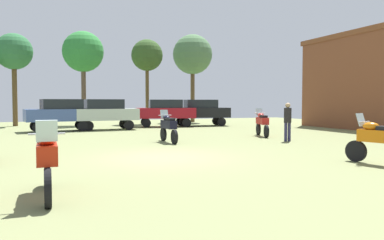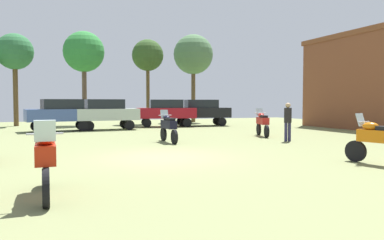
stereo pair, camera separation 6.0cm
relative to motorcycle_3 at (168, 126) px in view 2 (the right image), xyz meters
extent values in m
cube|color=olive|center=(-1.60, -4.36, -0.73)|extent=(44.00, 52.00, 0.02)
cylinder|color=black|center=(-0.01, 0.73, -0.40)|extent=(0.13, 0.63, 0.63)
cylinder|color=black|center=(0.02, -0.79, -0.40)|extent=(0.13, 0.63, 0.63)
cube|color=black|center=(0.00, -0.03, 0.09)|extent=(0.39, 1.30, 0.36)
ellipsoid|color=black|center=(-0.01, 0.26, 0.37)|extent=(0.33, 0.49, 0.24)
cube|color=black|center=(0.01, -0.25, 0.33)|extent=(0.31, 0.57, 0.12)
cube|color=silver|center=(-0.01, 0.59, 0.55)|extent=(0.36, 0.16, 0.39)
cylinder|color=#B7B7BC|center=(-0.01, 0.49, 0.49)|extent=(0.62, 0.05, 0.04)
cylinder|color=black|center=(5.82, 1.83, -0.40)|extent=(0.31, 0.65, 0.64)
cylinder|color=black|center=(5.33, 0.27, -0.40)|extent=(0.31, 0.65, 0.64)
cube|color=#B4211D|center=(5.58, 1.05, 0.11)|extent=(0.76, 1.44, 0.36)
ellipsoid|color=#B4211D|center=(5.67, 1.35, 0.39)|extent=(0.45, 0.55, 0.24)
cube|color=black|center=(5.50, 0.82, 0.35)|extent=(0.45, 0.62, 0.12)
cube|color=silver|center=(5.77, 1.68, 0.57)|extent=(0.39, 0.25, 0.39)
cylinder|color=#B7B7BC|center=(5.74, 1.58, 0.51)|extent=(0.60, 0.22, 0.04)
cylinder|color=black|center=(3.64, -7.36, -0.39)|extent=(0.29, 0.66, 0.65)
cube|color=#CC690D|center=(3.83, -8.07, 0.11)|extent=(0.67, 1.29, 0.36)
ellipsoid|color=#CC690D|center=(3.76, -7.80, 0.39)|extent=(0.43, 0.55, 0.24)
cube|color=silver|center=(3.68, -7.50, 0.57)|extent=(0.39, 0.24, 0.39)
cylinder|color=#B7B7BC|center=(3.70, -7.59, 0.51)|extent=(0.61, 0.20, 0.04)
cylinder|color=black|center=(-5.17, -9.28, -0.38)|extent=(0.12, 0.68, 0.68)
cylinder|color=black|center=(-5.17, -7.65, -0.38)|extent=(0.12, 0.68, 0.68)
cube|color=#B2220D|center=(-5.17, -8.46, 0.14)|extent=(0.36, 1.39, 0.36)
ellipsoid|color=#B2220D|center=(-5.17, -8.77, 0.42)|extent=(0.32, 0.48, 0.24)
cube|color=black|center=(-5.17, -8.22, 0.38)|extent=(0.30, 0.56, 0.12)
cube|color=silver|center=(-5.17, -9.12, 0.60)|extent=(0.36, 0.15, 0.39)
cylinder|color=#B7B7BC|center=(-5.17, -9.02, 0.54)|extent=(0.62, 0.04, 0.04)
cylinder|color=black|center=(1.55, 9.98, -0.40)|extent=(0.67, 0.33, 0.64)
cylinder|color=black|center=(1.81, 11.39, -0.40)|extent=(0.67, 0.33, 0.64)
cylinder|color=black|center=(4.42, 9.44, -0.40)|extent=(0.67, 0.33, 0.64)
cylinder|color=black|center=(4.69, 10.86, -0.40)|extent=(0.67, 0.33, 0.64)
cube|color=maroon|center=(3.12, 10.42, 0.29)|extent=(4.56, 2.56, 0.75)
cube|color=black|center=(3.12, 10.42, 0.97)|extent=(2.62, 1.99, 0.61)
cylinder|color=black|center=(-5.55, 7.73, -0.40)|extent=(0.67, 0.31, 0.64)
cylinder|color=black|center=(-5.77, 9.15, -0.40)|extent=(0.67, 0.31, 0.64)
cylinder|color=black|center=(-2.66, 8.16, -0.40)|extent=(0.67, 0.31, 0.64)
cylinder|color=black|center=(-2.87, 9.59, -0.40)|extent=(0.67, 0.31, 0.64)
cube|color=#3B528F|center=(-4.21, 8.66, 0.29)|extent=(4.52, 2.42, 0.75)
cube|color=black|center=(-4.21, 8.66, 0.97)|extent=(2.57, 1.92, 0.61)
cylinder|color=black|center=(-3.01, 8.06, -0.40)|extent=(0.65, 0.24, 0.64)
cylinder|color=black|center=(-3.06, 9.50, -0.40)|extent=(0.65, 0.24, 0.64)
cylinder|color=black|center=(-0.09, 8.15, -0.40)|extent=(0.65, 0.24, 0.64)
cylinder|color=black|center=(-0.13, 9.59, -0.40)|extent=(0.65, 0.24, 0.64)
cube|color=#AAB9B2|center=(-1.57, 8.83, 0.29)|extent=(4.35, 1.93, 0.75)
cube|color=black|center=(-1.57, 8.83, 0.97)|extent=(2.41, 1.66, 0.61)
cylinder|color=black|center=(4.38, 9.94, -0.40)|extent=(0.67, 0.32, 0.64)
cylinder|color=black|center=(4.61, 11.36, -0.40)|extent=(0.67, 0.32, 0.64)
cylinder|color=black|center=(7.27, 9.48, -0.40)|extent=(0.67, 0.32, 0.64)
cylinder|color=black|center=(7.50, 10.90, -0.40)|extent=(0.67, 0.32, 0.64)
cube|color=black|center=(5.94, 10.42, 0.29)|extent=(4.53, 2.45, 0.75)
cube|color=black|center=(5.94, 10.42, 0.97)|extent=(2.58, 1.93, 0.61)
cylinder|color=#2A2849|center=(5.34, -1.66, -0.29)|extent=(0.14, 0.14, 0.87)
cylinder|color=#2A2849|center=(5.17, -1.61, -0.29)|extent=(0.14, 0.14, 0.87)
cylinder|color=black|center=(5.26, -1.64, 0.49)|extent=(0.41, 0.41, 0.69)
sphere|color=tan|center=(5.26, -1.64, 0.95)|extent=(0.23, 0.23, 0.23)
cylinder|color=brown|center=(-2.30, 14.71, 1.82)|extent=(0.36, 0.36, 5.07)
sphere|color=#2E7F36|center=(-2.30, 14.71, 5.07)|extent=(3.19, 3.19, 3.19)
cylinder|color=brown|center=(-7.28, 15.13, 1.78)|extent=(0.36, 0.36, 5.00)
sphere|color=#2D693A|center=(-7.28, 15.13, 4.89)|extent=(2.71, 2.71, 2.71)
cylinder|color=brown|center=(2.90, 14.85, 1.86)|extent=(0.29, 0.29, 5.17)
sphere|color=#315022|center=(2.90, 14.85, 5.04)|extent=(2.64, 2.64, 2.64)
cylinder|color=brown|center=(7.40, 15.80, 1.95)|extent=(0.37, 0.37, 5.34)
sphere|color=#4C7449|center=(7.40, 15.80, 5.42)|extent=(3.59, 3.59, 3.59)
camera|label=1|loc=(-5.19, -16.16, 1.11)|focal=35.17mm
camera|label=2|loc=(-5.13, -16.18, 1.11)|focal=35.17mm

